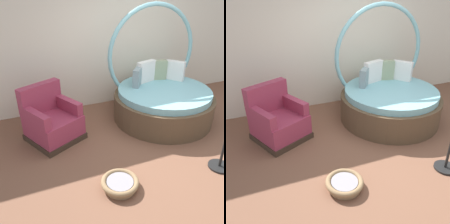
% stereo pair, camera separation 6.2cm
% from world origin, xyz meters
% --- Properties ---
extents(ground_plane, '(8.00, 8.00, 0.02)m').
position_xyz_m(ground_plane, '(0.00, 0.00, -0.01)').
color(ground_plane, brown).
extents(back_wall, '(8.00, 0.12, 2.66)m').
position_xyz_m(back_wall, '(0.00, 2.06, 1.33)').
color(back_wall, silver).
rests_on(back_wall, ground_plane).
extents(round_daybed, '(1.93, 1.93, 2.13)m').
position_xyz_m(round_daybed, '(0.51, 0.96, 0.42)').
color(round_daybed, brown).
rests_on(round_daybed, ground_plane).
extents(red_armchair, '(1.07, 1.07, 0.94)m').
position_xyz_m(red_armchair, '(-1.65, 0.99, 0.33)').
color(red_armchair, '#38281E').
rests_on(red_armchair, ground_plane).
extents(pet_basket, '(0.51, 0.51, 0.13)m').
position_xyz_m(pet_basket, '(-1.06, -0.56, 0.07)').
color(pet_basket, '#8E704C').
rests_on(pet_basket, ground_plane).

